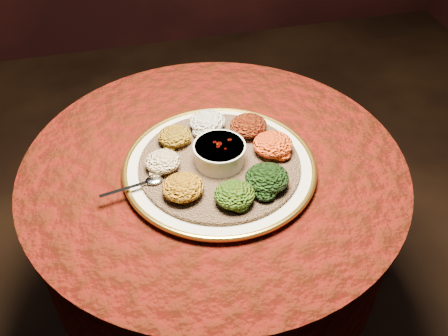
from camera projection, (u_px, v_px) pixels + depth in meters
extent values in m
plane|color=black|center=(217.00, 319.00, 1.74)|extent=(4.00, 4.00, 0.00)
cylinder|color=black|center=(217.00, 316.00, 1.72)|extent=(0.44, 0.44, 0.04)
cylinder|color=black|center=(216.00, 259.00, 1.51)|extent=(0.12, 0.12, 0.68)
cylinder|color=black|center=(214.00, 172.00, 1.26)|extent=(0.80, 0.80, 0.04)
cylinder|color=#420A05|center=(215.00, 211.00, 1.36)|extent=(0.93, 0.93, 0.34)
cylinder|color=#420A05|center=(214.00, 164.00, 1.25)|extent=(0.96, 0.96, 0.01)
cylinder|color=beige|center=(220.00, 168.00, 1.21)|extent=(0.56, 0.56, 0.02)
torus|color=#BA8E2E|center=(220.00, 166.00, 1.21)|extent=(0.47, 0.47, 0.01)
cylinder|color=#886144|center=(220.00, 164.00, 1.20)|extent=(0.43, 0.43, 0.01)
cylinder|color=silver|center=(219.00, 154.00, 1.18)|extent=(0.12, 0.12, 0.05)
cylinder|color=silver|center=(219.00, 146.00, 1.17)|extent=(0.12, 0.12, 0.01)
cylinder|color=#4E1703|center=(219.00, 149.00, 1.17)|extent=(0.10, 0.10, 0.01)
ellipsoid|color=silver|center=(154.00, 180.00, 1.15)|extent=(0.04, 0.03, 0.01)
cube|color=silver|center=(125.00, 189.00, 1.13)|extent=(0.12, 0.03, 0.00)
ellipsoid|color=silver|center=(207.00, 122.00, 1.28)|extent=(0.09, 0.09, 0.04)
ellipsoid|color=black|center=(249.00, 126.00, 1.27)|extent=(0.10, 0.09, 0.05)
ellipsoid|color=#B1740E|center=(273.00, 144.00, 1.21)|extent=(0.10, 0.09, 0.05)
ellipsoid|color=black|center=(267.00, 178.00, 1.12)|extent=(0.10, 0.10, 0.05)
ellipsoid|color=#943A09|center=(234.00, 195.00, 1.09)|extent=(0.09, 0.09, 0.04)
ellipsoid|color=#99690D|center=(183.00, 187.00, 1.10)|extent=(0.09, 0.09, 0.05)
ellipsoid|color=maroon|center=(163.00, 162.00, 1.17)|extent=(0.08, 0.08, 0.04)
ellipsoid|color=#84600F|center=(175.00, 136.00, 1.24)|extent=(0.08, 0.08, 0.04)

